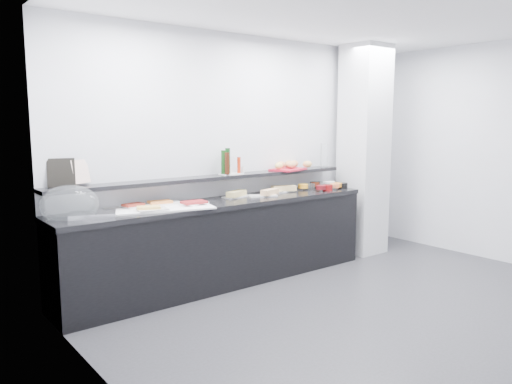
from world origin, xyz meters
TOP-DOWN VIEW (x-y plane):
  - ground at (0.00, 0.00)m, footprint 5.00×5.00m
  - back_wall at (0.00, 2.00)m, footprint 5.00×0.02m
  - ceiling at (0.00, 0.00)m, footprint 5.00×5.00m
  - column at (1.50, 1.65)m, footprint 0.50×0.50m
  - buffet_cabinet at (-0.70, 1.70)m, footprint 3.60×0.60m
  - counter_top at (-0.70, 1.70)m, footprint 3.62×0.62m
  - wall_shelf at (-0.70, 1.88)m, footprint 3.60×0.25m
  - cloche_base at (-2.10, 1.68)m, footprint 0.46×0.39m
  - cloche_dome at (-2.29, 1.72)m, footprint 0.59×0.50m
  - linen_runner at (-1.45, 1.68)m, footprint 1.09×0.71m
  - platter_meat_a at (-1.59, 1.85)m, footprint 0.33×0.24m
  - food_meat_a at (-1.66, 1.83)m, footprint 0.21×0.15m
  - platter_salmon at (-1.30, 1.78)m, footprint 0.29×0.19m
  - food_salmon at (-1.38, 1.82)m, footprint 0.25×0.18m
  - platter_cheese at (-1.58, 1.57)m, footprint 0.30×0.23m
  - food_cheese at (-1.61, 1.59)m, footprint 0.25×0.21m
  - platter_meat_b at (-1.10, 1.63)m, footprint 0.31×0.26m
  - food_meat_b at (-1.12, 1.59)m, footprint 0.25×0.17m
  - sandwich_plate_left at (-0.42, 1.82)m, footprint 0.39×0.23m
  - sandwich_food_left at (-0.46, 1.79)m, footprint 0.29×0.19m
  - tongs_left at (-0.57, 1.72)m, footprint 0.14×0.09m
  - sandwich_plate_mid at (-0.17, 1.68)m, footprint 0.35×0.23m
  - sandwich_food_mid at (-0.09, 1.66)m, footprint 0.26×0.16m
  - tongs_mid at (-0.05, 1.66)m, footprint 0.16×0.04m
  - sandwich_plate_right at (0.20, 1.81)m, footprint 0.34×0.15m
  - sandwich_food_right at (0.24, 1.79)m, footprint 0.31×0.21m
  - tongs_right at (0.12, 1.72)m, footprint 0.16×0.05m
  - bowl_glass_fruit at (0.63, 1.77)m, footprint 0.16×0.16m
  - fill_glass_fruit at (0.54, 1.78)m, footprint 0.16×0.16m
  - bowl_black_jam at (0.82, 1.85)m, footprint 0.15×0.15m
  - fill_black_jam at (0.77, 1.81)m, footprint 0.14×0.14m
  - bowl_glass_cream at (0.92, 1.79)m, footprint 0.18×0.18m
  - fill_glass_cream at (0.99, 1.77)m, footprint 0.18×0.18m
  - bowl_red_jam at (0.74, 1.55)m, footprint 0.14×0.14m
  - fill_red_jam at (0.62, 1.56)m, footprint 0.13×0.13m
  - bowl_glass_salmon at (0.80, 1.59)m, footprint 0.20×0.20m
  - fill_glass_salmon at (0.88, 1.57)m, footprint 0.15×0.15m
  - bowl_black_fruit at (1.03, 1.57)m, footprint 0.13×0.13m
  - fill_black_fruit at (0.96, 1.60)m, footprint 0.12×0.12m
  - framed_print at (-2.28, 1.95)m, footprint 0.25×0.14m
  - print_art at (-2.10, 1.95)m, footprint 0.19×0.12m
  - condiment_tray at (-0.47, 1.87)m, footprint 0.25×0.16m
  - bottle_green_a at (-0.56, 1.88)m, footprint 0.06×0.06m
  - bottle_brown at (-0.56, 1.81)m, footprint 0.07×0.07m
  - bottle_green_b at (-0.49, 1.91)m, footprint 0.06×0.06m
  - bottle_hot at (-0.38, 1.85)m, footprint 0.05×0.05m
  - shaker_salt at (-0.46, 1.91)m, footprint 0.05×0.05m
  - shaker_pepper at (-0.31, 1.87)m, footprint 0.04×0.04m
  - bread_tray at (0.35, 1.84)m, footprint 0.49×0.40m
  - bread_roll_nw at (0.31, 1.93)m, footprint 0.14×0.10m
  - bread_roll_n at (0.49, 1.98)m, footprint 0.13×0.09m
  - bread_roll_ne at (0.55, 1.95)m, footprint 0.15×0.12m
  - bread_roll_sw at (0.20, 1.84)m, footprint 0.13×0.10m
  - bread_roll_s at (0.40, 1.83)m, footprint 0.18×0.14m
  - bread_roll_se at (0.62, 1.80)m, footprint 0.14×0.12m
  - bread_roll_midw at (0.43, 1.90)m, footprint 0.14×0.10m
  - carafe at (0.96, 1.84)m, footprint 0.13×0.13m

SIDE VIEW (x-z plane):
  - ground at x=0.00m, z-range 0.00..0.00m
  - buffet_cabinet at x=-0.70m, z-range 0.00..0.85m
  - counter_top at x=-0.70m, z-range 0.85..0.90m
  - linen_runner at x=-1.45m, z-range 0.90..0.91m
  - sandwich_plate_left at x=-0.42m, z-range 0.90..0.91m
  - sandwich_plate_mid at x=-0.17m, z-range 0.90..0.91m
  - sandwich_plate_right at x=0.20m, z-range 0.90..0.91m
  - tongs_left at x=-0.57m, z-range 0.92..0.92m
  - tongs_mid at x=-0.05m, z-range 0.91..0.92m
  - tongs_right at x=0.12m, z-range 0.92..0.92m
  - cloche_base at x=-2.10m, z-range 0.90..0.94m
  - platter_meat_a at x=-1.59m, z-range 0.92..0.93m
  - platter_salmon at x=-1.30m, z-range 0.92..0.93m
  - platter_cheese at x=-1.58m, z-range 0.92..0.93m
  - platter_meat_b at x=-1.10m, z-range 0.92..0.93m
  - bowl_glass_fruit at x=0.63m, z-range 0.90..0.97m
  - bowl_black_jam at x=0.82m, z-range 0.90..0.97m
  - bowl_glass_cream at x=0.92m, z-range 0.90..0.97m
  - bowl_red_jam at x=0.74m, z-range 0.90..0.97m
  - bowl_glass_salmon at x=0.80m, z-range 0.90..0.97m
  - bowl_black_fruit at x=1.03m, z-range 0.90..0.97m
  - food_meat_a at x=-1.66m, z-range 0.93..0.95m
  - food_salmon at x=-1.38m, z-range 0.93..0.95m
  - food_cheese at x=-1.61m, z-range 0.93..0.95m
  - food_meat_b at x=-1.12m, z-range 0.93..0.95m
  - sandwich_food_left at x=-0.46m, z-range 0.91..0.97m
  - sandwich_food_mid at x=-0.09m, z-range 0.91..0.97m
  - sandwich_food_right at x=0.24m, z-range 0.91..0.97m
  - fill_glass_fruit at x=0.54m, z-range 0.92..0.97m
  - fill_black_jam at x=0.77m, z-range 0.92..0.97m
  - fill_glass_cream at x=0.99m, z-range 0.92..0.97m
  - fill_red_jam at x=0.62m, z-range 0.92..0.97m
  - fill_glass_salmon at x=0.88m, z-range 0.92..0.97m
  - fill_black_fruit at x=0.96m, z-range 0.92..0.97m
  - cloche_dome at x=-2.29m, z-range 0.86..1.20m
  - wall_shelf at x=-0.70m, z-range 1.11..1.15m
  - condiment_tray at x=-0.47m, z-range 1.15..1.16m
  - bread_tray at x=0.35m, z-range 1.15..1.17m
  - shaker_salt at x=-0.46m, z-range 1.16..1.23m
  - shaker_pepper at x=-0.31m, z-range 1.16..1.23m
  - bread_roll_nw at x=0.31m, z-range 1.17..1.25m
  - bread_roll_n at x=0.49m, z-range 1.17..1.25m
  - bread_roll_ne at x=0.55m, z-range 1.17..1.25m
  - bread_roll_sw at x=0.20m, z-range 1.17..1.25m
  - bread_roll_s at x=0.40m, z-range 1.17..1.25m
  - bread_roll_se at x=0.62m, z-range 1.17..1.25m
  - bread_roll_midw at x=0.43m, z-range 1.17..1.25m
  - bottle_hot at x=-0.38m, z-range 1.16..1.34m
  - framed_print at x=-2.28m, z-range 1.15..1.41m
  - print_art at x=-2.10m, z-range 1.17..1.39m
  - bottle_brown at x=-0.56m, z-range 1.16..1.40m
  - bottle_green_a at x=-0.56m, z-range 1.16..1.42m
  - carafe at x=0.96m, z-range 1.15..1.45m
  - bottle_green_b at x=-0.49m, z-range 1.16..1.44m
  - back_wall at x=0.00m, z-range 0.00..2.70m
  - column at x=1.50m, z-range 0.00..2.70m
  - ceiling at x=0.00m, z-range 2.70..2.70m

